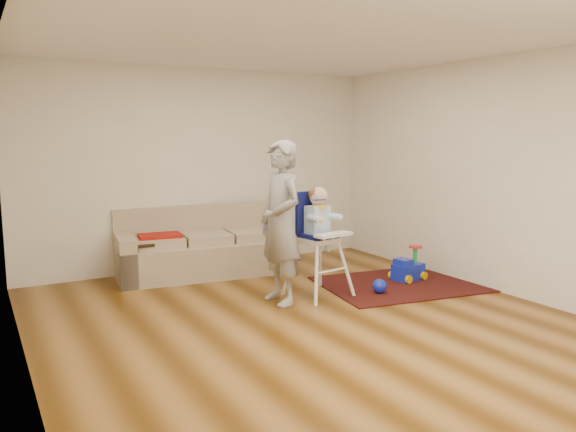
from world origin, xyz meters
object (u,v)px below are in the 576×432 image
ride_on_toy (408,263)px  high_chair (318,244)px  adult (281,223)px  toy_ball (380,286)px  sofa (205,241)px  side_table (150,261)px

ride_on_toy → high_chair: bearing=171.3°
adult → toy_ball: bearing=73.3°
sofa → toy_ball: 2.37m
toy_ball → high_chair: bearing=154.2°
sofa → adult: 1.69m
side_table → sofa: bearing=0.8°
side_table → high_chair: high_chair is taller
toy_ball → ride_on_toy: bearing=23.7°
sofa → toy_ball: size_ratio=14.26×
high_chair → adult: (-0.49, -0.02, 0.28)m
adult → ride_on_toy: bearing=88.2°
high_chair → side_table: bearing=124.3°
ride_on_toy → toy_ball: 0.78m
ride_on_toy → sofa: bearing=134.0°
adult → high_chair: bearing=89.8°
side_table → adult: size_ratio=0.30×
ride_on_toy → toy_ball: size_ratio=2.57×
sofa → adult: size_ratio=1.33×
side_table → toy_ball: 2.84m
side_table → ride_on_toy: size_ratio=1.24×
side_table → ride_on_toy: (2.82, -1.58, -0.03)m
toy_ball → sofa: bearing=126.1°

